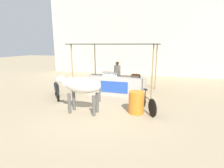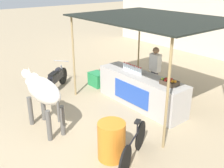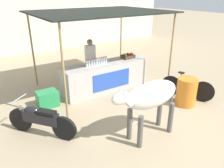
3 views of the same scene
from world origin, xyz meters
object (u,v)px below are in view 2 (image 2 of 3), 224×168
cooler_box (97,79)px  water_barrel (112,141)px  stall_counter (141,90)px  fruit_crate (169,82)px  motorcycle_parked (56,78)px  cow (42,91)px  vendor_behind_counter (155,72)px  bicycle_leaning (134,147)px

cooler_box → water_barrel: (3.51, -2.19, 0.18)m
stall_counter → fruit_crate: 1.14m
motorcycle_parked → cooler_box: bearing=66.1°
cooler_box → cow: cow is taller
vendor_behind_counter → motorcycle_parked: vendor_behind_counter is taller
cooler_box → water_barrel: water_barrel is taller
water_barrel → fruit_crate: bearing=100.6°
bicycle_leaning → fruit_crate: bearing=111.5°
stall_counter → vendor_behind_counter: 0.85m
cooler_box → bicycle_leaning: 4.33m
vendor_behind_counter → water_barrel: size_ratio=1.95×
water_barrel → bicycle_leaning: 0.48m
stall_counter → bicycle_leaning: (1.80, -2.00, -0.13)m
motorcycle_parked → stall_counter: bearing=27.9°
cooler_box → cow: bearing=-61.2°
fruit_crate → water_barrel: 2.45m
fruit_crate → vendor_behind_counter: size_ratio=0.27×
stall_counter → fruit_crate: fruit_crate is taller
vendor_behind_counter → cow: (-0.41, -3.60, 0.18)m
fruit_crate → motorcycle_parked: bearing=-158.3°
cooler_box → water_barrel: size_ratio=0.71×
fruit_crate → bicycle_leaning: bearing=-68.5°
vendor_behind_counter → motorcycle_parked: 3.34m
bicycle_leaning → cow: bearing=-160.3°
cow → bicycle_leaning: (2.37, 0.85, -0.68)m
fruit_crate → cooler_box: size_ratio=0.73×
cooler_box → bicycle_leaning: bicycle_leaning is taller
water_barrel → motorcycle_parked: 4.19m
stall_counter → water_barrel: stall_counter is taller
stall_counter → water_barrel: bearing=-58.0°
stall_counter → vendor_behind_counter: vendor_behind_counter is taller
vendor_behind_counter → water_barrel: vendor_behind_counter is taller
water_barrel → vendor_behind_counter: bearing=117.6°
stall_counter → cooler_box: size_ratio=5.00×
motorcycle_parked → bicycle_leaning: 4.50m
stall_counter → cooler_box: (-2.08, -0.10, -0.24)m
water_barrel → motorcycle_parked: bearing=167.9°
fruit_crate → cow: size_ratio=0.24×
cooler_box → bicycle_leaning: bearing=-26.0°
cow → water_barrel: bearing=15.6°
fruit_crate → cow: (-1.57, -2.89, -0.00)m
bicycle_leaning → water_barrel: bearing=-142.1°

